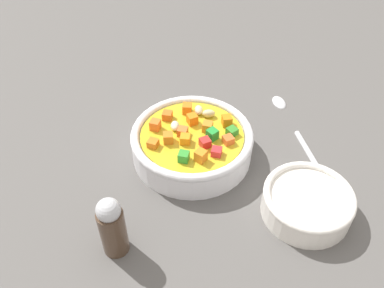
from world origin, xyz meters
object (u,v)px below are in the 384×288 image
(soup_bowl_main, at_px, (192,142))
(pepper_shaker, at_px, (112,226))
(side_bowl_small, at_px, (307,202))
(spoon, at_px, (300,136))

(soup_bowl_main, distance_m, pepper_shaker, 0.18)
(side_bowl_small, height_order, pepper_shaker, pepper_shaker)
(soup_bowl_main, xyz_separation_m, spoon, (-0.17, 0.03, -0.02))
(spoon, bearing_deg, pepper_shaker, 114.92)
(soup_bowl_main, bearing_deg, side_bowl_small, 120.98)
(pepper_shaker, bearing_deg, soup_bowl_main, -143.16)
(soup_bowl_main, distance_m, spoon, 0.17)
(soup_bowl_main, distance_m, side_bowl_small, 0.18)
(soup_bowl_main, height_order, pepper_shaker, pepper_shaker)
(side_bowl_small, relative_size, pepper_shaker, 1.30)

